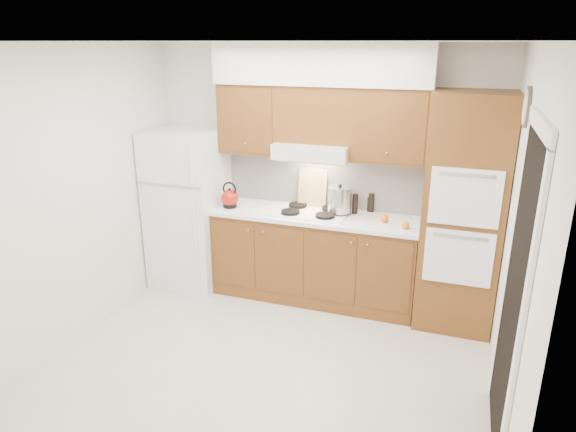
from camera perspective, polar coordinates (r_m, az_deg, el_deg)
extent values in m
plane|color=beige|center=(4.63, -1.79, -15.37)|extent=(3.60, 3.60, 0.00)
plane|color=white|center=(3.83, -2.20, 18.82)|extent=(3.60, 3.60, 0.00)
cube|color=white|center=(5.41, 3.76, 4.88)|extent=(3.60, 0.02, 2.60)
cube|color=white|center=(4.96, -21.79, 2.25)|extent=(0.02, 3.00, 2.60)
cube|color=white|center=(3.82, 24.15, -2.79)|extent=(0.02, 3.00, 2.60)
cube|color=white|center=(5.74, -10.96, 0.82)|extent=(0.75, 0.72, 1.72)
cube|color=brown|center=(5.40, 2.96, -4.65)|extent=(2.11, 0.60, 0.90)
cube|color=white|center=(5.23, 3.02, 0.04)|extent=(2.13, 0.62, 0.04)
cube|color=white|center=(5.41, 3.95, 4.00)|extent=(2.11, 0.03, 0.56)
cube|color=brown|center=(4.97, 18.85, 0.23)|extent=(0.70, 0.65, 2.20)
cube|color=brown|center=(5.39, -4.07, 10.76)|extent=(0.63, 0.33, 0.70)
cube|color=brown|center=(5.01, 11.40, 9.84)|extent=(0.73, 0.33, 0.70)
cube|color=silver|center=(5.15, 2.87, 7.31)|extent=(0.75, 0.45, 0.15)
cube|color=brown|center=(5.15, 3.13, 11.25)|extent=(0.75, 0.33, 0.55)
cube|color=silver|center=(5.08, 3.74, 16.52)|extent=(2.13, 0.36, 0.40)
cube|color=white|center=(5.25, 2.56, 0.43)|extent=(0.74, 0.50, 0.01)
cube|color=black|center=(3.59, 23.80, -8.44)|extent=(0.02, 0.90, 2.10)
cylinder|color=#3F3833|center=(4.16, 25.00, 10.91)|extent=(0.02, 0.30, 0.30)
sphere|color=maroon|center=(5.42, -6.49, 1.98)|extent=(0.21, 0.21, 0.18)
cube|color=tan|center=(5.40, 2.74, 3.12)|extent=(0.31, 0.12, 0.39)
cylinder|color=#B0B0B4|center=(5.18, 5.75, 1.81)|extent=(0.30, 0.30, 0.25)
cylinder|color=black|center=(5.24, 7.46, 1.35)|extent=(0.07, 0.07, 0.21)
cylinder|color=black|center=(5.32, 9.23, 1.47)|extent=(0.07, 0.07, 0.19)
cylinder|color=black|center=(5.33, 9.06, 1.27)|extent=(0.06, 0.06, 0.15)
sphere|color=orange|center=(4.91, 12.91, -0.99)|extent=(0.09, 0.09, 0.07)
sphere|color=#DB4D0B|center=(5.04, 10.67, -0.26)|extent=(0.10, 0.10, 0.08)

